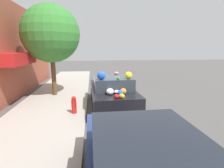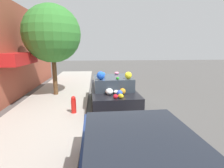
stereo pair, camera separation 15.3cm
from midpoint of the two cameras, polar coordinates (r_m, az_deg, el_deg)
The scene contains 5 objects.
ground_plane at distance 8.14m, azimuth 0.13°, elevation -7.53°, with size 60.00×60.00×0.00m, color #565451.
sidewalk_curb at distance 8.33m, azimuth -18.86°, elevation -7.37°, with size 24.00×3.20×0.10m.
street_tree at distance 10.08m, azimuth -18.58°, elevation 15.20°, with size 3.02×3.02×4.82m.
fire_hydrant at distance 7.22m, azimuth -11.83°, elevation -6.60°, with size 0.20×0.20×0.70m.
art_car at distance 7.89m, azimuth 0.56°, elevation -2.35°, with size 4.06×1.95×1.77m.
Camera 2 is at (-7.66, 0.66, 2.69)m, focal length 28.00 mm.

